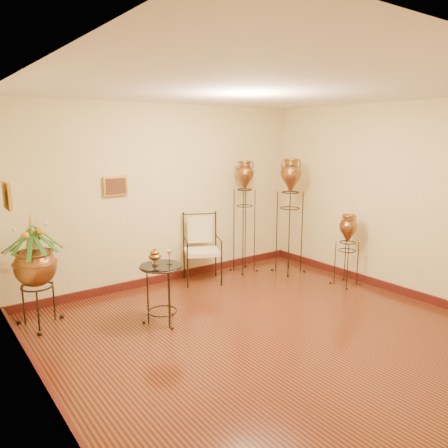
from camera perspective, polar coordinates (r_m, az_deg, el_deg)
ground at (r=5.37m, az=6.21°, el=-14.20°), size 5.00×5.00×0.00m
room_shell at (r=4.88m, az=6.54°, el=4.50°), size 5.02×5.02×2.81m
amphora_tall at (r=7.44m, az=2.68°, el=1.14°), size 0.40×0.40×1.93m
amphora_mid at (r=7.47m, az=8.58°, el=1.14°), size 0.48×0.48×1.97m
amphora_short at (r=7.09m, az=15.77°, el=-3.23°), size 0.38×0.38×1.15m
planter_urn at (r=5.76m, az=-23.49°, el=-4.52°), size 1.01×1.01×1.48m
armchair at (r=6.97m, az=-2.87°, el=-3.27°), size 0.79×0.77×1.09m
side_table at (r=5.55m, az=-8.12°, el=-8.91°), size 0.56×0.56×0.96m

